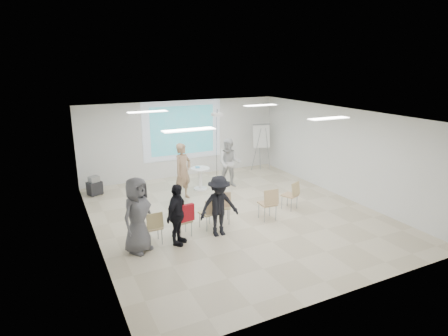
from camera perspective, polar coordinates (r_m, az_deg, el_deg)
name	(u,v)px	position (r m, az deg, el deg)	size (l,w,h in m)	color
floor	(236,216)	(11.39, 1.79, -7.30)	(8.00, 9.00, 0.10)	beige
ceiling	(237,113)	(10.56, 1.93, 8.36)	(8.00, 9.00, 0.10)	white
wall_back	(182,139)	(14.93, -6.37, 4.46)	(8.00, 0.10, 3.00)	silver
wall_left	(90,186)	(9.73, -19.74, -2.61)	(0.10, 9.00, 3.00)	silver
wall_right	(342,152)	(13.21, 17.59, 2.31)	(0.10, 9.00, 3.00)	silver
projection_halo	(183,130)	(14.81, -6.32, 5.74)	(3.20, 0.01, 2.30)	silver
projection_image	(183,130)	(14.79, -6.30, 5.73)	(2.60, 0.01, 1.90)	#34A7B2
pedestal_table	(200,177)	(13.38, -3.63, -1.42)	(0.83, 0.83, 0.83)	white
player_left	(183,168)	(12.36, -6.28, 0.02)	(0.78, 0.53, 2.15)	tan
player_right	(229,160)	(13.57, 0.84, 1.16)	(0.95, 0.76, 1.97)	silver
controller_left	(185,156)	(12.56, -5.95, 1.90)	(0.04, 0.11, 0.04)	silver
controller_right	(222,150)	(13.62, -0.31, 2.72)	(0.04, 0.13, 0.04)	white
chair_far_left	(154,225)	(9.55, -10.65, -8.57)	(0.42, 0.45, 0.88)	tan
chair_left_mid	(184,219)	(9.84, -6.08, -7.72)	(0.46, 0.48, 0.85)	tan
chair_left_inner	(210,211)	(10.24, -2.19, -6.54)	(0.50, 0.53, 0.89)	tan
chair_center	(222,204)	(10.53, -0.28, -5.57)	(0.60, 0.62, 0.98)	tan
chair_right_inner	(269,202)	(10.83, 6.88, -5.12)	(0.49, 0.52, 0.97)	tan
chair_right_far	(292,193)	(11.73, 10.33, -3.80)	(0.57, 0.58, 0.90)	tan
red_jacket	(186,213)	(9.63, -5.88, -6.87)	(0.47, 0.11, 0.45)	#B1151F
laptop	(208,211)	(10.33, -2.49, -6.63)	(0.33, 0.24, 0.03)	black
audience_left	(177,210)	(9.34, -7.20, -6.44)	(1.05, 0.63, 1.81)	black
audience_mid	(219,202)	(9.73, -0.76, -5.23)	(1.20, 0.65, 1.85)	black
audience_outer	(137,211)	(9.11, -13.07, -6.36)	(1.02, 0.67, 2.09)	#5A5A5F
flipchart_easel	(261,136)	(15.67, 5.72, 4.85)	(0.84, 0.65, 1.98)	gray
av_cart	(95,186)	(13.61, -19.13, -2.67)	(0.55, 0.50, 0.67)	black
ceiling_projector	(217,119)	(11.98, -1.04, 7.51)	(0.30, 0.25, 3.00)	white
fluor_panel_nw	(148,112)	(11.70, -11.58, 8.39)	(1.20, 0.30, 0.02)	white
fluor_panel_ne	(260,105)	(13.28, 5.55, 9.49)	(1.20, 0.30, 0.02)	white
fluor_panel_sw	(189,130)	(8.40, -5.37, 5.81)	(1.20, 0.30, 0.02)	white
fluor_panel_se	(329,118)	(10.49, 15.66, 7.29)	(1.20, 0.30, 0.02)	white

